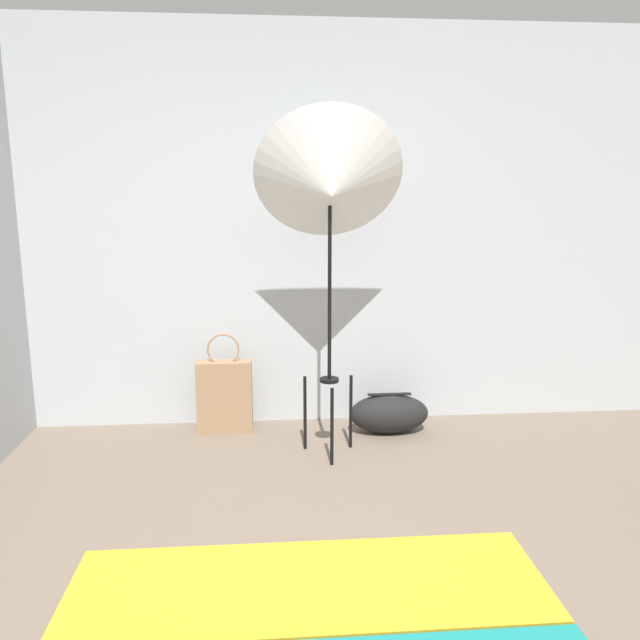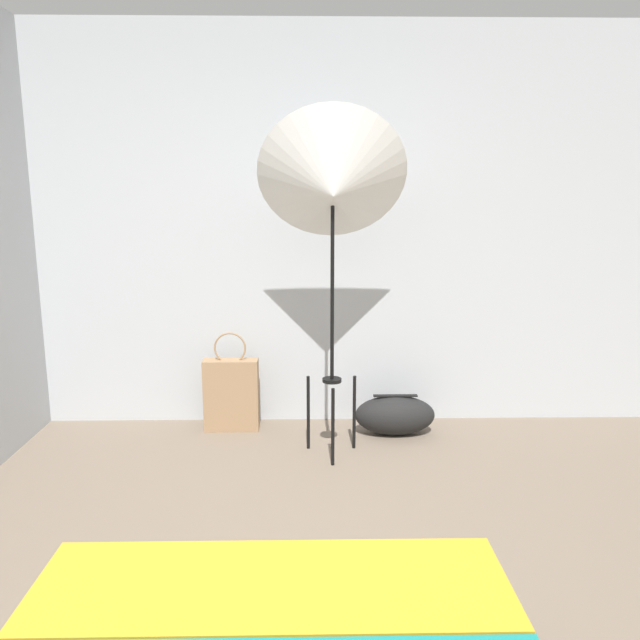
% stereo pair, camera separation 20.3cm
% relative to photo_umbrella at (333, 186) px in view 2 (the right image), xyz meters
% --- Properties ---
extents(wall_back, '(8.00, 0.05, 2.60)m').
position_rel_photo_umbrella_xyz_m(wall_back, '(-0.32, 0.61, -0.28)').
color(wall_back, '#B7BCC1').
rests_on(wall_back, ground_plane).
extents(photo_umbrella, '(0.85, 0.65, 2.01)m').
position_rel_photo_umbrella_xyz_m(photo_umbrella, '(0.00, 0.00, 0.00)').
color(photo_umbrella, black).
rests_on(photo_umbrella, ground_plane).
extents(tote_bag, '(0.36, 0.12, 0.66)m').
position_rel_photo_umbrella_xyz_m(tote_bag, '(-0.65, 0.41, -1.33)').
color(tote_bag, '#9E7A56').
rests_on(tote_bag, ground_plane).
extents(duffel_bag, '(0.52, 0.26, 0.26)m').
position_rel_photo_umbrella_xyz_m(duffel_bag, '(0.42, 0.30, -1.45)').
color(duffel_bag, black).
rests_on(duffel_bag, ground_plane).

